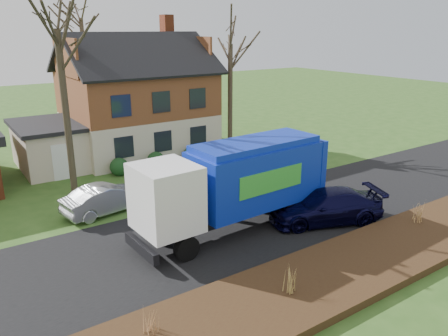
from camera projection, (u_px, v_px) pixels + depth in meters
ground at (229, 229)px, 19.01m from camera, size 120.00×120.00×0.00m
road at (229, 229)px, 19.01m from camera, size 80.00×7.00×0.02m
mulch_verge at (317, 282)px, 14.78m from camera, size 80.00×3.50×0.30m
main_house at (130, 95)px, 29.55m from camera, size 12.95×8.95×9.26m
garbage_truck at (238, 181)px, 18.40m from camera, size 9.01×2.80×3.82m
silver_sedan at (107, 198)px, 20.58m from camera, size 4.35×2.14×1.37m
navy_wagon at (326, 206)px, 19.52m from camera, size 5.52×3.82×1.48m
tree_front_west at (54, 1)px, 20.39m from camera, size 3.90×3.90×11.58m
tree_front_east at (230, 25)px, 29.16m from camera, size 3.77×3.77×10.48m
tree_back at (79, 2)px, 35.18m from camera, size 3.92×3.92×12.42m
grass_clump_west at (151, 320)px, 11.98m from camera, size 0.30×0.25×0.80m
grass_clump_mid at (290, 279)px, 13.80m from camera, size 0.33×0.27×0.93m
grass_clump_east at (419, 212)px, 18.89m from camera, size 0.37×0.30×0.91m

